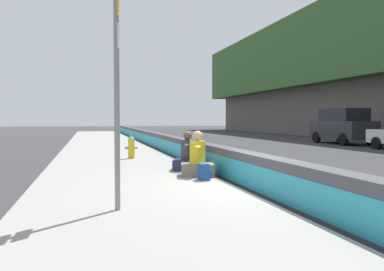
{
  "coord_description": "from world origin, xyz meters",
  "views": [
    {
      "loc": [
        -7.97,
        3.58,
        1.63
      ],
      "look_at": [
        7.98,
        -0.58,
        0.93
      ],
      "focal_mm": 37.07,
      "sensor_mm": 36.0,
      "label": 1
    }
  ],
  "objects_px": {
    "seated_person_middle": "(187,158)",
    "parked_car_fourth": "(342,126)",
    "backpack": "(204,172)",
    "fire_hydrant": "(131,146)",
    "route_sign_post": "(117,83)",
    "seated_person_foreground": "(197,162)"
  },
  "relations": [
    {
      "from": "seated_person_middle",
      "to": "parked_car_fourth",
      "type": "bearing_deg",
      "value": -49.65
    },
    {
      "from": "parked_car_fourth",
      "to": "backpack",
      "type": "bearing_deg",
      "value": 134.82
    },
    {
      "from": "fire_hydrant",
      "to": "parked_car_fourth",
      "type": "xyz_separation_m",
      "value": [
        7.31,
        -14.25,
        0.6
      ]
    },
    {
      "from": "route_sign_post",
      "to": "seated_person_foreground",
      "type": "relative_size",
      "value": 3.06
    },
    {
      "from": "seated_person_foreground",
      "to": "parked_car_fourth",
      "type": "relative_size",
      "value": 0.24
    },
    {
      "from": "seated_person_foreground",
      "to": "seated_person_middle",
      "type": "bearing_deg",
      "value": -1.71
    },
    {
      "from": "parked_car_fourth",
      "to": "fire_hydrant",
      "type": "bearing_deg",
      "value": 117.14
    },
    {
      "from": "fire_hydrant",
      "to": "seated_person_foreground",
      "type": "xyz_separation_m",
      "value": [
        -4.98,
        -1.2,
        -0.08
      ]
    },
    {
      "from": "parked_car_fourth",
      "to": "route_sign_post",
      "type": "bearing_deg",
      "value": 135.63
    },
    {
      "from": "seated_person_foreground",
      "to": "backpack",
      "type": "bearing_deg",
      "value": 177.61
    },
    {
      "from": "parked_car_fourth",
      "to": "seated_person_foreground",
      "type": "bearing_deg",
      "value": 133.27
    },
    {
      "from": "route_sign_post",
      "to": "parked_car_fourth",
      "type": "relative_size",
      "value": 0.74
    },
    {
      "from": "backpack",
      "to": "parked_car_fourth",
      "type": "distance_m",
      "value": 18.47
    },
    {
      "from": "route_sign_post",
      "to": "parked_car_fourth",
      "type": "height_order",
      "value": "route_sign_post"
    },
    {
      "from": "seated_person_middle",
      "to": "parked_car_fourth",
      "type": "relative_size",
      "value": 0.23
    },
    {
      "from": "backpack",
      "to": "fire_hydrant",
      "type": "bearing_deg",
      "value": 11.61
    },
    {
      "from": "seated_person_foreground",
      "to": "parked_car_fourth",
      "type": "distance_m",
      "value": 17.94
    },
    {
      "from": "route_sign_post",
      "to": "seated_person_foreground",
      "type": "xyz_separation_m",
      "value": [
        3.39,
        -2.28,
        -1.7
      ]
    },
    {
      "from": "backpack",
      "to": "route_sign_post",
      "type": "bearing_deg",
      "value": 139.88
    },
    {
      "from": "route_sign_post",
      "to": "seated_person_middle",
      "type": "distance_m",
      "value": 5.44
    },
    {
      "from": "parked_car_fourth",
      "to": "seated_person_middle",
      "type": "bearing_deg",
      "value": 130.35
    },
    {
      "from": "fire_hydrant",
      "to": "seated_person_middle",
      "type": "distance_m",
      "value": 3.95
    }
  ]
}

